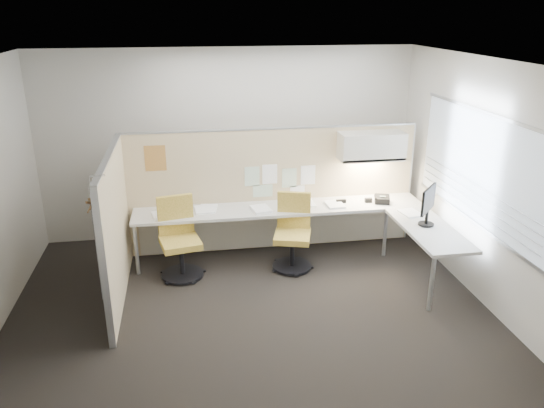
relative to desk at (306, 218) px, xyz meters
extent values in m
cube|color=black|center=(-0.93, -1.13, -0.61)|extent=(5.50, 4.50, 0.01)
cube|color=white|center=(-0.93, -1.13, 2.20)|extent=(5.50, 4.50, 0.01)
cube|color=beige|center=(-0.93, 1.12, 0.80)|extent=(5.50, 0.02, 2.80)
cube|color=beige|center=(-0.93, -3.38, 0.80)|extent=(5.50, 0.02, 2.80)
cube|color=beige|center=(1.82, -1.13, 0.80)|extent=(0.02, 4.50, 2.80)
cube|color=#A3B0BD|center=(1.79, -1.13, 0.95)|extent=(0.01, 2.80, 1.30)
cube|color=tan|center=(-0.38, 0.47, 0.27)|extent=(4.10, 0.06, 1.75)
cube|color=tan|center=(-2.43, -0.63, 0.27)|extent=(0.06, 2.20, 1.75)
cube|color=beige|center=(-0.33, 0.14, 0.11)|extent=(4.00, 0.60, 0.04)
cube|color=beige|center=(1.37, -0.89, 0.11)|extent=(0.60, 1.47, 0.04)
cube|color=beige|center=(-0.33, 0.41, -0.26)|extent=(3.90, 0.02, 0.64)
cylinder|color=#A5A8AA|center=(-2.28, -0.11, -0.26)|extent=(0.05, 0.05, 0.69)
cylinder|color=#A5A8AA|center=(1.12, -1.58, -0.26)|extent=(0.05, 0.05, 0.69)
cylinder|color=#A5A8AA|center=(1.12, -0.11, -0.26)|extent=(0.05, 0.05, 0.69)
cube|color=beige|center=(0.97, 0.26, 0.91)|extent=(0.90, 0.36, 0.38)
cube|color=#FFEABF|center=(0.97, 0.26, 0.70)|extent=(0.60, 0.06, 0.02)
cube|color=#8CBF8C|center=(-0.68, 0.44, 0.50)|extent=(0.21, 0.00, 0.28)
cube|color=white|center=(-0.43, 0.44, 0.52)|extent=(0.21, 0.00, 0.28)
cube|color=#8CBF8C|center=(-0.15, 0.44, 0.45)|extent=(0.21, 0.00, 0.28)
cube|color=white|center=(0.12, 0.44, 0.48)|extent=(0.21, 0.00, 0.28)
cube|color=#8CBF8C|center=(-0.53, 0.44, 0.28)|extent=(0.28, 0.00, 0.18)
cube|color=white|center=(-0.03, 0.44, 0.26)|extent=(0.21, 0.00, 0.14)
cube|color=orange|center=(-1.98, 0.44, 0.82)|extent=(0.28, 0.00, 0.35)
cylinder|color=black|center=(-1.71, -0.28, -0.57)|extent=(0.55, 0.55, 0.03)
cylinder|color=black|center=(-1.71, -0.28, -0.36)|extent=(0.06, 0.06, 0.42)
cube|color=#EEC258|center=(-1.71, -0.28, -0.12)|extent=(0.57, 0.57, 0.08)
cube|color=#EEC258|center=(-1.75, -0.05, 0.19)|extent=(0.47, 0.15, 0.52)
cylinder|color=black|center=(-0.24, -0.28, -0.57)|extent=(0.53, 0.53, 0.03)
cylinder|color=black|center=(-0.24, -0.28, -0.37)|extent=(0.06, 0.06, 0.40)
cube|color=#EEC258|center=(-0.24, -0.28, -0.14)|extent=(0.58, 0.58, 0.08)
cube|color=#EEC258|center=(-0.18, -0.06, 0.16)|extent=(0.44, 0.18, 0.51)
cylinder|color=black|center=(1.37, -0.79, 0.14)|extent=(0.20, 0.20, 0.02)
cylinder|color=black|center=(1.37, -0.79, 0.23)|extent=(0.04, 0.04, 0.18)
cube|color=black|center=(1.37, -0.79, 0.48)|extent=(0.34, 0.37, 0.32)
cube|color=black|center=(1.37, -0.79, 0.48)|extent=(0.29, 0.33, 0.28)
cube|color=black|center=(1.11, 0.08, 0.18)|extent=(0.25, 0.24, 0.12)
cylinder|color=black|center=(1.02, 0.10, 0.21)|extent=(0.08, 0.17, 0.04)
cube|color=black|center=(0.54, 0.17, 0.15)|extent=(0.14, 0.04, 0.05)
cube|color=black|center=(0.93, 0.13, 0.16)|extent=(0.11, 0.07, 0.06)
cube|color=silver|center=(-2.43, -1.43, 1.17)|extent=(0.14, 0.02, 0.02)
cylinder|color=silver|center=(-2.50, -1.43, 1.09)|extent=(0.02, 0.02, 0.14)
cube|color=#AD7F4C|center=(-2.50, -1.43, 0.96)|extent=(0.02, 0.41, 0.12)
cube|color=#AD7F4C|center=(-2.53, -1.40, 0.92)|extent=(0.02, 0.41, 0.12)
cube|color=#B0B3BC|center=(-2.51, -1.48, 0.37)|extent=(0.01, 0.07, 1.03)
cube|color=white|center=(-1.94, 0.07, 0.14)|extent=(0.28, 0.34, 0.03)
cube|color=white|center=(-1.38, 0.19, 0.14)|extent=(0.25, 0.31, 0.02)
cube|color=white|center=(-0.61, 0.05, 0.15)|extent=(0.28, 0.34, 0.04)
cube|color=white|center=(0.05, 0.23, 0.13)|extent=(0.24, 0.31, 0.01)
cube|color=white|center=(0.43, 0.09, 0.14)|extent=(0.24, 0.31, 0.03)
cube|color=white|center=(1.33, -0.39, 0.14)|extent=(0.27, 0.33, 0.02)
cube|color=white|center=(-1.32, 0.22, 0.14)|extent=(0.28, 0.34, 0.02)
camera|label=1|loc=(-1.56, -6.56, 2.71)|focal=35.00mm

